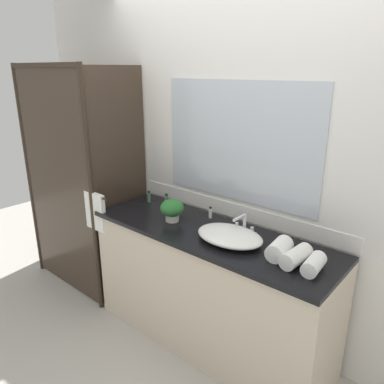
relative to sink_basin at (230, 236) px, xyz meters
The scene contains 13 objects.
ground_plane 0.96m from the sink_basin, behind, with size 8.00×8.00×0.00m, color #B7B2A8.
wall_back_with_mirror 0.56m from the sink_basin, 117.42° to the left, with size 4.40×0.06×2.60m.
vanity_cabinet 0.53m from the sink_basin, 167.69° to the left, with size 1.80×0.58×0.90m.
shower_enclosure 1.48m from the sink_basin, behind, with size 1.20×0.59×2.00m.
sink_basin is the anchor object (origin of this frame).
faucet 0.16m from the sink_basin, 90.00° to the left, with size 0.17×0.15×0.14m.
potted_plant 0.51m from the sink_basin, behind, with size 0.17×0.17×0.16m.
amenity_bottle_shampoo 0.95m from the sink_basin, 169.77° to the left, with size 0.03×0.03×0.10m.
amenity_bottle_lotion 0.41m from the sink_basin, 145.60° to the left, with size 0.02×0.02×0.09m.
amenity_bottle_body_wash 0.79m from the sink_basin, 165.14° to the left, with size 0.03×0.03×0.10m.
rolled_towel_near_edge 0.56m from the sink_basin, ahead, with size 0.09×0.09×0.18m, color white.
rolled_towel_middle 0.45m from the sink_basin, ahead, with size 0.10×0.10×0.22m, color white.
rolled_towel_far_edge 0.34m from the sink_basin, ahead, with size 0.11×0.11×0.18m, color white.
Camera 1 is at (1.42, -1.83, 1.95)m, focal length 34.65 mm.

